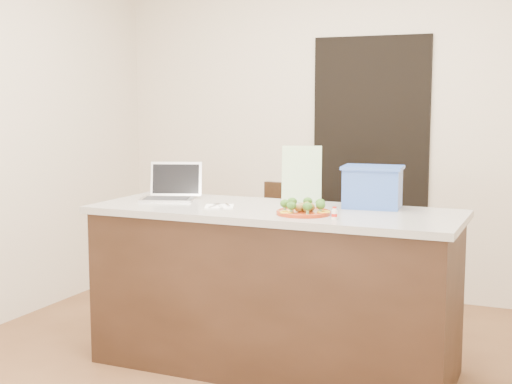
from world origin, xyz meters
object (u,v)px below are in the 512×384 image
at_px(yogurt_bottle, 334,214).
at_px(blue_box, 373,187).
at_px(chair, 287,245).
at_px(plate, 303,212).
at_px(napkin, 219,207).
at_px(laptop, 172,189).
at_px(island, 273,288).

distance_m(yogurt_bottle, blue_box, 0.47).
bearing_deg(chair, plate, -57.00).
bearing_deg(plate, chair, 115.76).
height_order(plate, napkin, plate).
relative_size(napkin, yogurt_bottle, 2.51).
bearing_deg(blue_box, chair, 136.94).
relative_size(laptop, blue_box, 1.06).
xyz_separation_m(laptop, chair, (0.48, 0.70, -0.44)).
xyz_separation_m(yogurt_bottle, blue_box, (0.08, 0.45, 0.09)).
distance_m(island, laptop, 0.88).
bearing_deg(napkin, chair, 85.14).
xyz_separation_m(plate, chair, (-0.45, 0.93, -0.39)).
height_order(plate, laptop, laptop).
bearing_deg(laptop, island, -27.92).
xyz_separation_m(plate, blue_box, (0.27, 0.37, 0.11)).
relative_size(laptop, chair, 0.39).
distance_m(plate, chair, 1.10).
distance_m(island, chair, 0.83).
xyz_separation_m(island, plate, (0.22, -0.14, 0.47)).
distance_m(yogurt_bottle, chair, 1.26).
bearing_deg(island, laptop, 172.54).
xyz_separation_m(plate, laptop, (-0.93, 0.23, 0.05)).
bearing_deg(plate, island, 148.79).
bearing_deg(chair, yogurt_bottle, -50.25).
bearing_deg(plate, blue_box, 53.67).
height_order(plate, yogurt_bottle, yogurt_bottle).
relative_size(island, plate, 7.15).
xyz_separation_m(island, napkin, (-0.30, -0.08, 0.46)).
distance_m(island, plate, 0.54).
bearing_deg(island, chair, 105.76).
bearing_deg(blue_box, laptop, -178.68).
distance_m(napkin, laptop, 0.45).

